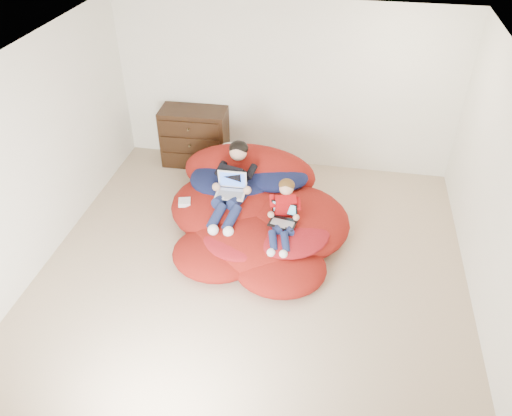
{
  "coord_description": "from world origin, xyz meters",
  "views": [
    {
      "loc": [
        0.84,
        -4.32,
        4.15
      ],
      "look_at": [
        -0.01,
        0.26,
        0.7
      ],
      "focal_mm": 35.0,
      "sensor_mm": 36.0,
      "label": 1
    }
  ],
  "objects_px": {
    "beanbag_pile": "(255,212)",
    "laptop_white": "(231,188)",
    "dresser": "(195,137)",
    "laptop_black": "(283,216)",
    "younger_boy": "(284,212)",
    "older_boy": "(233,181)"
  },
  "relations": [
    {
      "from": "dresser",
      "to": "laptop_black",
      "type": "bearing_deg",
      "value": -48.8
    },
    {
      "from": "dresser",
      "to": "laptop_white",
      "type": "distance_m",
      "value": 1.81
    },
    {
      "from": "dresser",
      "to": "laptop_black",
      "type": "relative_size",
      "value": 2.91
    },
    {
      "from": "beanbag_pile",
      "to": "laptop_white",
      "type": "relative_size",
      "value": 6.55
    },
    {
      "from": "beanbag_pile",
      "to": "younger_boy",
      "type": "distance_m",
      "value": 0.66
    },
    {
      "from": "dresser",
      "to": "younger_boy",
      "type": "height_order",
      "value": "younger_boy"
    },
    {
      "from": "dresser",
      "to": "older_boy",
      "type": "height_order",
      "value": "older_boy"
    },
    {
      "from": "older_boy",
      "to": "laptop_white",
      "type": "xyz_separation_m",
      "value": [
        0.0,
        -0.12,
        -0.03
      ]
    },
    {
      "from": "dresser",
      "to": "laptop_white",
      "type": "relative_size",
      "value": 2.74
    },
    {
      "from": "dresser",
      "to": "younger_boy",
      "type": "distance_m",
      "value": 2.49
    },
    {
      "from": "beanbag_pile",
      "to": "older_boy",
      "type": "relative_size",
      "value": 1.95
    },
    {
      "from": "laptop_white",
      "to": "older_boy",
      "type": "bearing_deg",
      "value": 90.0
    },
    {
      "from": "laptop_black",
      "to": "older_boy",
      "type": "bearing_deg",
      "value": 146.66
    },
    {
      "from": "younger_boy",
      "to": "laptop_white",
      "type": "height_order",
      "value": "younger_boy"
    },
    {
      "from": "beanbag_pile",
      "to": "older_boy",
      "type": "xyz_separation_m",
      "value": [
        -0.3,
        0.08,
        0.41
      ]
    },
    {
      "from": "laptop_black",
      "to": "beanbag_pile",
      "type": "bearing_deg",
      "value": 136.81
    },
    {
      "from": "laptop_white",
      "to": "laptop_black",
      "type": "relative_size",
      "value": 1.06
    },
    {
      "from": "older_boy",
      "to": "younger_boy",
      "type": "height_order",
      "value": "older_boy"
    },
    {
      "from": "dresser",
      "to": "younger_boy",
      "type": "bearing_deg",
      "value": -48.56
    },
    {
      "from": "younger_boy",
      "to": "laptop_white",
      "type": "relative_size",
      "value": 2.2
    },
    {
      "from": "dresser",
      "to": "laptop_white",
      "type": "height_order",
      "value": "dresser"
    },
    {
      "from": "beanbag_pile",
      "to": "younger_boy",
      "type": "height_order",
      "value": "younger_boy"
    }
  ]
}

